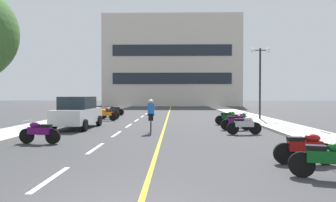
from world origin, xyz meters
TOP-DOWN VIEW (x-y plane):
  - ground_plane at (0.00, 21.00)m, footprint 140.00×140.00m
  - curb_left at (-7.20, 24.00)m, footprint 2.40×72.00m
  - curb_right at (7.20, 24.00)m, footprint 2.40×72.00m
  - lane_dash_0 at (-2.00, 2.00)m, footprint 0.14×2.20m
  - lane_dash_1 at (-2.00, 6.00)m, footprint 0.14×2.20m
  - lane_dash_2 at (-2.00, 10.00)m, footprint 0.14×2.20m
  - lane_dash_3 at (-2.00, 14.00)m, footprint 0.14×2.20m
  - lane_dash_4 at (-2.00, 18.00)m, footprint 0.14×2.20m
  - lane_dash_5 at (-2.00, 22.00)m, footprint 0.14×2.20m
  - lane_dash_6 at (-2.00, 26.00)m, footprint 0.14×2.20m
  - lane_dash_7 at (-2.00, 30.00)m, footprint 0.14×2.20m
  - lane_dash_8 at (-2.00, 34.00)m, footprint 0.14×2.20m
  - lane_dash_9 at (-2.00, 38.00)m, footprint 0.14×2.20m
  - lane_dash_10 at (-2.00, 42.00)m, footprint 0.14×2.20m
  - lane_dash_11 at (-2.00, 46.00)m, footprint 0.14×2.20m
  - centre_line_yellow at (0.25, 24.00)m, footprint 0.12×66.00m
  - office_building at (0.43, 49.35)m, footprint 23.08×8.83m
  - street_lamp_mid at (7.30, 18.32)m, footprint 1.46×0.36m
  - parked_car_near at (-4.70, 12.47)m, footprint 2.01×4.24m
  - motorcycle_0 at (4.38, 2.10)m, footprint 1.66×0.74m
  - motorcycle_1 at (4.47, 3.56)m, footprint 1.70×0.60m
  - motorcycle_2 at (-4.47, 6.95)m, footprint 1.70×0.60m
  - motorcycle_3 at (4.23, 9.93)m, footprint 1.70×0.60m
  - motorcycle_4 at (4.21, 11.69)m, footprint 1.70×0.60m
  - motorcycle_5 at (4.67, 13.15)m, footprint 1.70×0.60m
  - motorcycle_6 at (4.30, 14.66)m, footprint 1.70×0.60m
  - motorcycle_7 at (-4.24, 17.53)m, footprint 1.70×0.60m
  - motorcycle_8 at (-4.30, 19.10)m, footprint 1.66×0.72m
  - motorcycle_9 at (-4.69, 21.14)m, footprint 1.69×0.60m
  - motorcycle_10 at (-4.70, 23.30)m, footprint 1.70×0.60m
  - cyclist_rider at (-0.33, 10.30)m, footprint 0.42×1.77m

SIDE VIEW (x-z plane):
  - ground_plane at x=0.00m, z-range 0.00..0.00m
  - lane_dash_0 at x=-2.00m, z-range 0.00..0.01m
  - lane_dash_1 at x=-2.00m, z-range 0.00..0.01m
  - lane_dash_2 at x=-2.00m, z-range 0.00..0.01m
  - lane_dash_3 at x=-2.00m, z-range 0.00..0.01m
  - lane_dash_4 at x=-2.00m, z-range 0.00..0.01m
  - lane_dash_5 at x=-2.00m, z-range 0.00..0.01m
  - lane_dash_6 at x=-2.00m, z-range 0.00..0.01m
  - lane_dash_7 at x=-2.00m, z-range 0.00..0.01m
  - lane_dash_8 at x=-2.00m, z-range 0.00..0.01m
  - lane_dash_9 at x=-2.00m, z-range 0.00..0.01m
  - lane_dash_10 at x=-2.00m, z-range 0.00..0.01m
  - lane_dash_11 at x=-2.00m, z-range 0.00..0.01m
  - centre_line_yellow at x=0.25m, z-range 0.00..0.01m
  - curb_left at x=-7.20m, z-range 0.00..0.12m
  - curb_right at x=7.20m, z-range 0.00..0.12m
  - motorcycle_0 at x=4.38m, z-range 0.01..0.93m
  - motorcycle_1 at x=4.47m, z-range 0.01..0.93m
  - motorcycle_2 at x=-4.47m, z-range 0.01..0.93m
  - motorcycle_3 at x=4.23m, z-range 0.01..0.93m
  - motorcycle_4 at x=4.21m, z-range 0.01..0.93m
  - motorcycle_5 at x=4.67m, z-range 0.01..0.93m
  - motorcycle_6 at x=4.30m, z-range 0.01..0.93m
  - motorcycle_7 at x=-4.24m, z-range 0.01..0.93m
  - motorcycle_8 at x=-4.30m, z-range 0.01..0.93m
  - motorcycle_9 at x=-4.69m, z-range 0.01..0.93m
  - motorcycle_10 at x=-4.70m, z-range 0.01..0.93m
  - cyclist_rider at x=-0.33m, z-range 0.03..1.74m
  - parked_car_near at x=-4.70m, z-range 0.01..1.83m
  - street_lamp_mid at x=7.30m, z-range 1.33..6.67m
  - office_building at x=0.43m, z-range 0.00..15.23m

